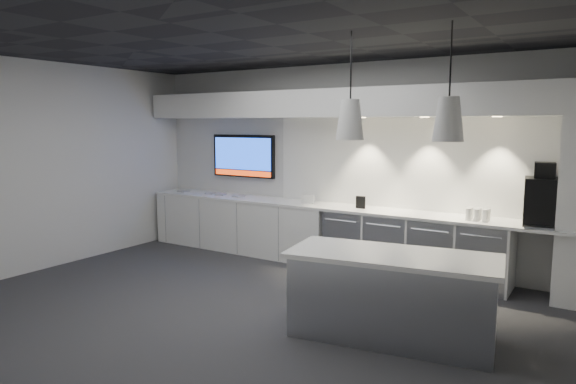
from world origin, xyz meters
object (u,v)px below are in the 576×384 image
Objects in this scene: wall_tv at (243,156)px; coffee_machine at (543,200)px; island at (392,296)px; bin at (302,295)px.

wall_tv reaches higher than coffee_machine.
bin is (-1.06, 0.06, -0.21)m from island.
coffee_machine is (1.08, 2.09, 0.78)m from island.
island is (3.58, -2.34, -1.13)m from wall_tv.
wall_tv is 0.59× the size of island.
island is 1.09m from bin.
island is 2.48m from coffee_machine.
wall_tv is 1.65× the size of coffee_machine.
wall_tv is 4.42m from island.
coffee_machine is (4.66, -0.25, -0.35)m from wall_tv.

